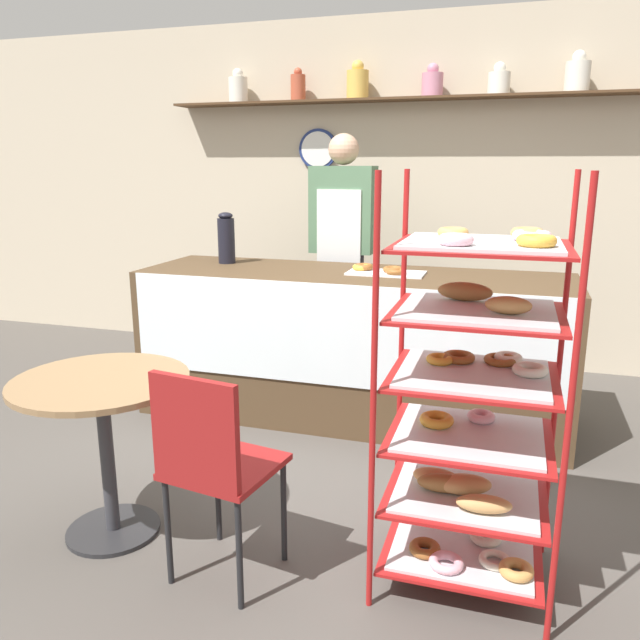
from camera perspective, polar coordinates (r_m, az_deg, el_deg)
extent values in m
plane|color=#4C4742|center=(3.22, -1.99, -15.35)|extent=(14.00, 14.00, 0.00)
cube|color=beige|center=(5.17, 6.97, 11.37)|extent=(10.00, 0.06, 2.70)
cube|color=#4C331E|center=(5.04, 6.89, 19.39)|extent=(3.66, 0.24, 0.02)
cylinder|color=silver|center=(5.44, -7.49, 20.11)|extent=(0.15, 0.15, 0.20)
sphere|color=silver|center=(5.46, -7.53, 21.42)|extent=(0.08, 0.08, 0.08)
cylinder|color=#B24C33|center=(5.25, -2.01, 20.44)|extent=(0.12, 0.12, 0.20)
sphere|color=#B24C33|center=(5.27, -2.03, 21.73)|extent=(0.06, 0.06, 0.06)
cylinder|color=gold|center=(5.12, 3.46, 20.66)|extent=(0.17, 0.17, 0.21)
sphere|color=gold|center=(5.13, 3.48, 22.14)|extent=(0.09, 0.09, 0.09)
cylinder|color=#CC7F99|center=(5.01, 10.23, 20.39)|extent=(0.16, 0.16, 0.17)
sphere|color=#CC7F99|center=(5.02, 10.29, 21.65)|extent=(0.09, 0.09, 0.09)
cylinder|color=silver|center=(4.97, 16.03, 20.06)|extent=(0.16, 0.16, 0.15)
sphere|color=silver|center=(4.98, 16.12, 21.26)|extent=(0.09, 0.09, 0.09)
cylinder|color=silver|center=(4.98, 22.47, 19.84)|extent=(0.17, 0.17, 0.20)
sphere|color=silver|center=(4.99, 22.62, 21.32)|extent=(0.09, 0.09, 0.09)
cylinder|color=navy|center=(5.28, -0.15, 15.35)|extent=(0.32, 0.03, 0.32)
cylinder|color=white|center=(5.26, -0.21, 15.36)|extent=(0.28, 0.00, 0.28)
cube|color=#4C3823|center=(3.96, 2.90, -2.32)|extent=(2.66, 0.79, 0.93)
cube|color=silver|center=(3.54, 1.32, -1.46)|extent=(2.55, 0.01, 0.60)
cylinder|color=#A51919|center=(2.14, 4.88, -7.89)|extent=(0.02, 0.02, 1.56)
cylinder|color=#A51919|center=(2.11, 21.74, -9.23)|extent=(0.02, 0.02, 1.56)
cylinder|color=#A51919|center=(2.64, 7.40, -3.71)|extent=(0.02, 0.02, 1.56)
cylinder|color=#A51919|center=(2.61, 20.95, -4.73)|extent=(0.02, 0.02, 1.56)
cube|color=#A51919|center=(2.65, 12.87, -19.77)|extent=(0.59, 0.51, 0.01)
cube|color=silver|center=(2.65, 12.88, -19.55)|extent=(0.53, 0.45, 0.01)
torus|color=brown|center=(2.56, 9.55, -19.88)|extent=(0.12, 0.12, 0.04)
torus|color=#EAB2C1|center=(2.51, 11.46, -20.91)|extent=(0.13, 0.13, 0.04)
torus|color=silver|center=(2.68, 14.92, -18.57)|extent=(0.13, 0.13, 0.04)
torus|color=tan|center=(2.53, 17.50, -20.96)|extent=(0.12, 0.12, 0.04)
torus|color=silver|center=(2.56, 15.71, -20.39)|extent=(0.12, 0.12, 0.03)
cube|color=#A51919|center=(2.53, 13.17, -15.28)|extent=(0.59, 0.51, 0.01)
cube|color=silver|center=(2.52, 13.18, -15.05)|extent=(0.53, 0.45, 0.01)
ellipsoid|color=tan|center=(2.52, 10.64, -13.95)|extent=(0.20, 0.11, 0.06)
ellipsoid|color=olive|center=(2.48, 11.35, -14.41)|extent=(0.22, 0.10, 0.07)
ellipsoid|color=tan|center=(2.38, 14.76, -15.95)|extent=(0.20, 0.10, 0.06)
ellipsoid|color=tan|center=(2.48, 12.96, -14.41)|extent=(0.23, 0.15, 0.07)
cube|color=#A51919|center=(2.42, 13.48, -10.38)|extent=(0.59, 0.51, 0.01)
cube|color=silver|center=(2.42, 13.50, -10.12)|extent=(0.53, 0.45, 0.01)
torus|color=#EAB2C1|center=(2.53, 14.52, -8.53)|extent=(0.11, 0.11, 0.03)
torus|color=gold|center=(2.46, 10.61, -8.95)|extent=(0.13, 0.13, 0.04)
cube|color=#A51919|center=(2.34, 13.81, -5.06)|extent=(0.59, 0.51, 0.01)
cube|color=silver|center=(2.33, 13.83, -4.78)|extent=(0.53, 0.45, 0.01)
torus|color=gold|center=(2.41, 10.88, -3.54)|extent=(0.10, 0.10, 0.03)
torus|color=brown|center=(2.44, 12.56, -3.33)|extent=(0.12, 0.12, 0.03)
torus|color=brown|center=(2.45, 16.16, -3.52)|extent=(0.12, 0.12, 0.03)
torus|color=silver|center=(2.47, 16.82, -3.35)|extent=(0.11, 0.11, 0.03)
torus|color=silver|center=(2.36, 18.65, -4.33)|extent=(0.12, 0.12, 0.03)
cube|color=#A51919|center=(2.27, 14.16, 0.61)|extent=(0.59, 0.51, 0.01)
cube|color=silver|center=(2.27, 14.17, 0.90)|extent=(0.53, 0.45, 0.01)
ellipsoid|color=olive|center=(2.38, 13.11, 2.57)|extent=(0.21, 0.09, 0.07)
ellipsoid|color=#B27F47|center=(2.20, 16.85, 1.30)|extent=(0.16, 0.07, 0.06)
cube|color=#A51919|center=(2.23, 14.52, 6.54)|extent=(0.59, 0.51, 0.01)
cube|color=silver|center=(2.23, 14.54, 6.85)|extent=(0.53, 0.45, 0.01)
torus|color=tan|center=(2.35, 18.41, 7.56)|extent=(0.11, 0.11, 0.04)
torus|color=tan|center=(2.31, 12.06, 7.83)|extent=(0.11, 0.11, 0.04)
torus|color=#EAB2C1|center=(2.09, 12.33, 7.20)|extent=(0.11, 0.11, 0.04)
torus|color=#EAB2C1|center=(2.28, 18.80, 7.30)|extent=(0.13, 0.13, 0.04)
torus|color=gold|center=(2.13, 19.19, 6.87)|extent=(0.13, 0.13, 0.04)
cube|color=#282833|center=(4.63, 2.04, 0.29)|extent=(0.27, 0.19, 0.96)
cube|color=#4C7051|center=(4.51, 2.13, 10.04)|extent=(0.45, 0.22, 0.61)
cube|color=silver|center=(4.41, 1.72, 8.53)|extent=(0.32, 0.01, 0.51)
sphere|color=tan|center=(4.50, 2.18, 15.34)|extent=(0.21, 0.21, 0.21)
cylinder|color=#262628|center=(3.05, -18.34, -17.72)|extent=(0.40, 0.40, 0.02)
cylinder|color=#333338|center=(2.89, -18.87, -11.84)|extent=(0.06, 0.06, 0.67)
cylinder|color=olive|center=(2.76, -19.44, -5.30)|extent=(0.73, 0.73, 0.02)
cylinder|color=black|center=(2.63, -3.33, -17.02)|extent=(0.02, 0.02, 0.44)
cylinder|color=black|center=(2.79, -9.33, -15.32)|extent=(0.02, 0.02, 0.44)
cylinder|color=black|center=(2.40, -7.38, -20.48)|extent=(0.02, 0.02, 0.44)
cylinder|color=black|center=(2.57, -13.72, -18.28)|extent=(0.02, 0.02, 0.44)
cube|color=maroon|center=(2.48, -8.64, -13.09)|extent=(0.43, 0.43, 0.03)
cube|color=maroon|center=(2.26, -11.40, -10.01)|extent=(0.36, 0.09, 0.40)
cylinder|color=black|center=(4.27, -8.56, 7.17)|extent=(0.11, 0.11, 0.30)
ellipsoid|color=black|center=(4.25, -8.64, 9.41)|extent=(0.10, 0.10, 0.05)
cube|color=silver|center=(3.82, 6.06, 4.29)|extent=(0.46, 0.24, 0.01)
torus|color=brown|center=(3.76, 6.95, 4.43)|extent=(0.12, 0.12, 0.03)
torus|color=brown|center=(3.89, 4.02, 4.87)|extent=(0.12, 0.12, 0.04)
torus|color=gold|center=(3.89, 3.82, 4.83)|extent=(0.11, 0.11, 0.03)
torus|color=brown|center=(3.82, 6.67, 4.62)|extent=(0.12, 0.12, 0.03)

